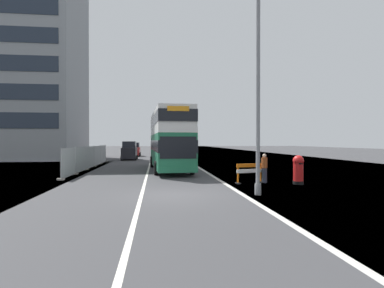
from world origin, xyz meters
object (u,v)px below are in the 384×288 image
at_px(car_receding_mid, 134,150).
at_px(pedestrian_at_kerb, 264,168).
at_px(red_pillar_postbox, 298,168).
at_px(roadworks_barrier, 250,171).
at_px(double_decker_bus, 169,139).
at_px(lamppost_foreground, 258,95).
at_px(car_oncoming_near, 129,151).

distance_m(car_receding_mid, pedestrian_at_kerb, 34.62).
xyz_separation_m(red_pillar_postbox, roadworks_barrier, (-2.56, 0.72, -0.18)).
bearing_deg(car_receding_mid, red_pillar_postbox, -71.58).
xyz_separation_m(double_decker_bus, lamppost_foreground, (3.41, -12.33, 1.88)).
height_order(lamppost_foreground, red_pillar_postbox, lamppost_foreground).
bearing_deg(car_receding_mid, roadworks_barrier, -75.25).
distance_m(red_pillar_postbox, pedestrian_at_kerb, 1.85).
height_order(red_pillar_postbox, car_oncoming_near, car_oncoming_near).
bearing_deg(roadworks_barrier, car_receding_mid, 104.75).
distance_m(double_decker_bus, car_receding_mid, 25.22).
distance_m(double_decker_bus, roadworks_barrier, 9.71).
height_order(car_oncoming_near, car_receding_mid, car_oncoming_near).
relative_size(car_receding_mid, pedestrian_at_kerb, 2.64).
xyz_separation_m(lamppost_foreground, red_pillar_postbox, (3.34, 3.05, -3.57)).
relative_size(lamppost_foreground, red_pillar_postbox, 5.83).
xyz_separation_m(lamppost_foreground, car_oncoming_near, (-7.92, 27.39, -3.35)).
height_order(roadworks_barrier, car_receding_mid, car_receding_mid).
relative_size(double_decker_bus, roadworks_barrier, 6.92).
height_order(red_pillar_postbox, pedestrian_at_kerb, pedestrian_at_kerb).
relative_size(lamppost_foreground, car_oncoming_near, 2.30).
bearing_deg(pedestrian_at_kerb, roadworks_barrier, -176.41).
xyz_separation_m(lamppost_foreground, roadworks_barrier, (0.78, 3.77, -3.75)).
distance_m(double_decker_bus, pedestrian_at_kerb, 10.05).
height_order(car_oncoming_near, pedestrian_at_kerb, car_oncoming_near).
relative_size(car_oncoming_near, car_receding_mid, 0.93).
bearing_deg(double_decker_bus, car_oncoming_near, 106.67).
distance_m(car_oncoming_near, pedestrian_at_kerb, 25.44).
bearing_deg(car_oncoming_near, pedestrian_at_kerb, -67.85).
relative_size(roadworks_barrier, car_oncoming_near, 0.41).
relative_size(double_decker_bus, car_receding_mid, 2.66).
xyz_separation_m(double_decker_bus, car_receding_mid, (-4.58, 24.75, -1.55)).
bearing_deg(pedestrian_at_kerb, car_oncoming_near, 112.15).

